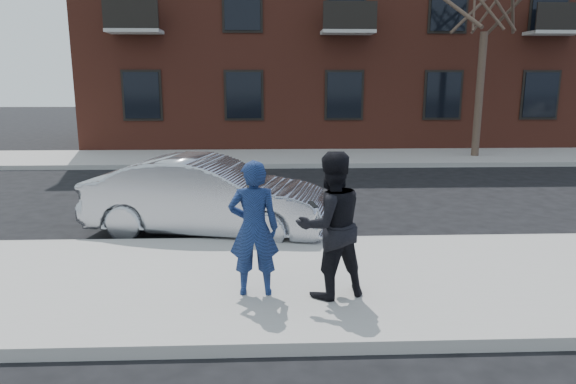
{
  "coord_description": "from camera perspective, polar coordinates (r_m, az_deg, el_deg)",
  "views": [
    {
      "loc": [
        -2.82,
        -6.71,
        2.74
      ],
      "look_at": [
        -2.54,
        0.4,
        1.19
      ],
      "focal_mm": 32.0,
      "sensor_mm": 36.0,
      "label": 1
    }
  ],
  "objects": [
    {
      "name": "near_sidewalk",
      "position": [
        7.54,
        20.14,
        -9.2
      ],
      "size": [
        50.0,
        3.5,
        0.15
      ],
      "primitive_type": "cube",
      "color": "#9B9893",
      "rests_on": "ground"
    },
    {
      "name": "man_peacoat",
      "position": [
        6.18,
        4.74,
        -3.69
      ],
      "size": [
        1.04,
        0.93,
        1.79
      ],
      "rotation": [
        0.0,
        0.0,
        3.49
      ],
      "color": "black",
      "rests_on": "near_sidewalk"
    },
    {
      "name": "man_hoodie",
      "position": [
        6.24,
        -3.83,
        -4.05
      ],
      "size": [
        0.61,
        0.49,
        1.68
      ],
      "rotation": [
        0.0,
        0.0,
        3.15
      ],
      "color": "navy",
      "rests_on": "near_sidewalk"
    },
    {
      "name": "silver_sedan",
      "position": [
        9.3,
        -8.95,
        -0.49
      ],
      "size": [
        4.51,
        2.34,
        1.41
      ],
      "primitive_type": "imported",
      "rotation": [
        0.0,
        0.0,
        1.37
      ],
      "color": "#999BA3",
      "rests_on": "ground"
    },
    {
      "name": "ground",
      "position": [
        7.78,
        19.4,
        -9.06
      ],
      "size": [
        100.0,
        100.0,
        0.0
      ],
      "primitive_type": "plane",
      "color": "black",
      "rests_on": "ground"
    },
    {
      "name": "far_sidewalk",
      "position": [
        18.38,
        6.58,
        3.85
      ],
      "size": [
        50.0,
        3.5,
        0.15
      ],
      "primitive_type": "cube",
      "color": "#9B9893",
      "rests_on": "ground"
    },
    {
      "name": "apartment_building",
      "position": [
        25.41,
        9.22,
        19.84
      ],
      "size": [
        24.3,
        10.3,
        12.3
      ],
      "color": "#5F291D",
      "rests_on": "ground"
    },
    {
      "name": "far_curb",
      "position": [
        16.62,
        7.52,
        2.94
      ],
      "size": [
        50.0,
        0.1,
        0.15
      ],
      "primitive_type": "cube",
      "color": "#999691",
      "rests_on": "ground"
    },
    {
      "name": "near_curb",
      "position": [
        9.13,
        15.9,
        -5.18
      ],
      "size": [
        50.0,
        0.1,
        0.15
      ],
      "primitive_type": "cube",
      "color": "#999691",
      "rests_on": "ground"
    }
  ]
}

